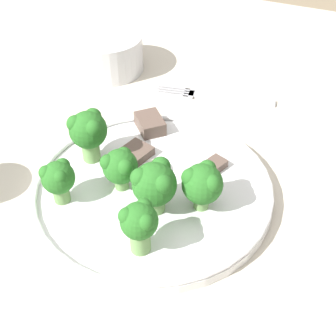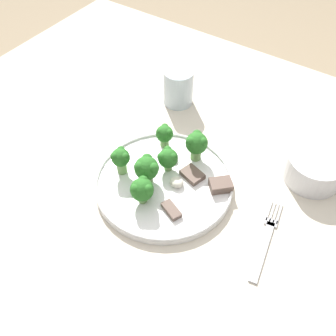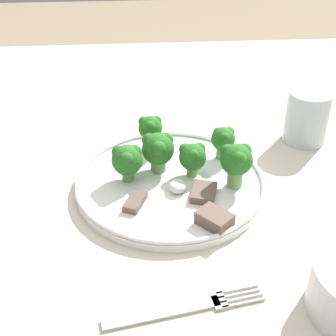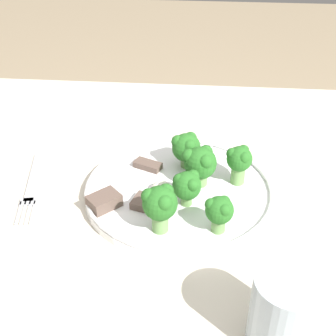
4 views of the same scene
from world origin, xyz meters
name	(u,v)px [view 4 (image 4 of 4)]	position (x,y,z in m)	size (l,w,h in m)	color
table	(183,278)	(0.00, 0.00, 0.64)	(1.28, 0.97, 0.73)	beige
dinner_plate	(179,190)	(0.01, -0.08, 0.74)	(0.28, 0.28, 0.02)	white
fork	(32,185)	(0.24, -0.08, 0.73)	(0.05, 0.18, 0.00)	#B2B2B7
drinking_glass	(284,315)	(-0.11, 0.16, 0.77)	(0.07, 0.07, 0.09)	#B2C1CC
broccoli_floret_near_rim_left	(186,147)	(0.01, -0.14, 0.78)	(0.05, 0.05, 0.06)	#709E56
broccoli_floret_center_left	(219,211)	(-0.05, 0.01, 0.77)	(0.04, 0.04, 0.05)	#709E56
broccoli_floret_back_left	(160,204)	(0.03, 0.01, 0.78)	(0.05, 0.05, 0.07)	#709E56
broccoli_floret_front_left	(200,163)	(-0.02, -0.10, 0.78)	(0.05, 0.05, 0.06)	#709E56
broccoli_floret_center_back	(239,160)	(-0.07, -0.11, 0.78)	(0.04, 0.04, 0.06)	#709E56
broccoli_floret_mid_cluster	(188,185)	(0.00, -0.05, 0.77)	(0.04, 0.04, 0.05)	#709E56
meat_slice_front_slice	(148,165)	(0.07, -0.13, 0.74)	(0.05, 0.04, 0.01)	brown
meat_slice_middle_slice	(149,203)	(0.05, -0.04, 0.75)	(0.05, 0.04, 0.01)	brown
meat_slice_rear_slice	(104,201)	(0.12, -0.03, 0.75)	(0.05, 0.05, 0.02)	brown
sauce_dollop	(161,187)	(0.04, -0.07, 0.75)	(0.03, 0.03, 0.02)	silver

